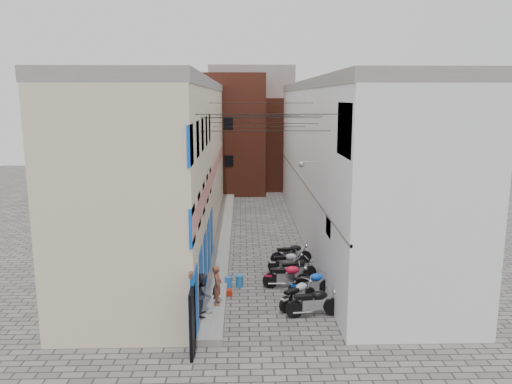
{
  "coord_description": "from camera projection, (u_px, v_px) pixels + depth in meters",
  "views": [
    {
      "loc": [
        -0.92,
        -15.17,
        8.07
      ],
      "look_at": [
        -0.18,
        11.46,
        3.0
      ],
      "focal_mm": 35.0,
      "sensor_mm": 36.0,
      "label": 1
    }
  ],
  "objects": [
    {
      "name": "water_jug_far",
      "position": [
        239.0,
        281.0,
        21.54
      ],
      "size": [
        0.35,
        0.35,
        0.51
      ],
      "primitive_type": "cylinder",
      "rotation": [
        0.0,
        0.0,
        -0.08
      ],
      "color": "#216AA8",
      "rests_on": "ground"
    },
    {
      "name": "building_left",
      "position": [
        170.0,
        162.0,
        28.17
      ],
      "size": [
        5.1,
        27.0,
        9.0
      ],
      "color": "beige",
      "rests_on": "ground"
    },
    {
      "name": "building_right",
      "position": [
        346.0,
        161.0,
        28.49
      ],
      "size": [
        5.94,
        26.0,
        9.0
      ],
      "color": "white",
      "rests_on": "ground"
    },
    {
      "name": "motorcycle_a",
      "position": [
        314.0,
        301.0,
        18.54
      ],
      "size": [
        2.19,
        0.93,
        1.23
      ],
      "primitive_type": null,
      "rotation": [
        0.0,
        0.0,
        -1.44
      ],
      "color": "black",
      "rests_on": "ground"
    },
    {
      "name": "ground",
      "position": [
        271.0,
        346.0,
        16.43
      ],
      "size": [
        90.0,
        90.0,
        0.0
      ],
      "primitive_type": "plane",
      "color": "#555250",
      "rests_on": "ground"
    },
    {
      "name": "building_far_concrete",
      "position": [
        251.0,
        124.0,
        48.79
      ],
      "size": [
        8.0,
        5.0,
        11.0
      ],
      "primitive_type": "cube",
      "color": "gray",
      "rests_on": "ground"
    },
    {
      "name": "motorcycle_d",
      "position": [
        287.0,
        275.0,
        21.32
      ],
      "size": [
        2.12,
        0.77,
        1.21
      ],
      "primitive_type": null,
      "rotation": [
        0.0,
        0.0,
        -1.63
      ],
      "color": "red",
      "rests_on": "ground"
    },
    {
      "name": "person_a",
      "position": [
        217.0,
        285.0,
        19.01
      ],
      "size": [
        0.38,
        0.57,
        1.54
      ],
      "primitive_type": "imported",
      "rotation": [
        0.0,
        0.0,
        1.55
      ],
      "color": "brown",
      "rests_on": "plinth"
    },
    {
      "name": "red_crate",
      "position": [
        228.0,
        292.0,
        20.65
      ],
      "size": [
        0.39,
        0.3,
        0.24
      ],
      "primitive_type": "cube",
      "rotation": [
        0.0,
        0.0,
        0.04
      ],
      "color": "#A5220B",
      "rests_on": "ground"
    },
    {
      "name": "motorcycle_f",
      "position": [
        287.0,
        261.0,
        23.39
      ],
      "size": [
        1.87,
        0.75,
        1.06
      ],
      "primitive_type": null,
      "rotation": [
        0.0,
        0.0,
        -1.48
      ],
      "color": "#A7A7AB",
      "rests_on": "ground"
    },
    {
      "name": "plinth",
      "position": [
        223.0,
        236.0,
        29.12
      ],
      "size": [
        0.9,
        26.0,
        0.25
      ],
      "primitive_type": "cube",
      "color": "gray",
      "rests_on": "ground"
    },
    {
      "name": "water_jug_near",
      "position": [
        228.0,
        282.0,
        21.45
      ],
      "size": [
        0.38,
        0.38,
        0.48
      ],
      "primitive_type": "cylinder",
      "rotation": [
        0.0,
        0.0,
        -0.27
      ],
      "color": "blue",
      "rests_on": "ground"
    },
    {
      "name": "person_b",
      "position": [
        204.0,
        294.0,
        18.09
      ],
      "size": [
        0.6,
        0.77,
        1.57
      ],
      "primitive_type": "imported",
      "rotation": [
        0.0,
        0.0,
        1.58
      ],
      "color": "#2C3142",
      "rests_on": "plinth"
    },
    {
      "name": "building_far_brick_left",
      "position": [
        230.0,
        134.0,
        42.94
      ],
      "size": [
        6.0,
        6.0,
        10.0
      ],
      "primitive_type": "cube",
      "color": "brown",
      "rests_on": "ground"
    },
    {
      "name": "overhead_wires",
      "position": [
        262.0,
        118.0,
        22.61
      ],
      "size": [
        5.8,
        13.02,
        1.32
      ],
      "color": "black",
      "rests_on": "ground"
    },
    {
      "name": "motorcycle_e",
      "position": [
        296.0,
        268.0,
        22.36
      ],
      "size": [
        1.95,
        0.9,
        1.09
      ],
      "primitive_type": null,
      "rotation": [
        0.0,
        0.0,
        -1.4
      ],
      "color": "black",
      "rests_on": "ground"
    },
    {
      "name": "far_shopfront",
      "position": [
        254.0,
        182.0,
        40.95
      ],
      "size": [
        2.0,
        0.3,
        2.4
      ],
      "primitive_type": "cube",
      "color": "black",
      "rests_on": "ground"
    },
    {
      "name": "motorcycle_g",
      "position": [
        291.0,
        253.0,
        24.37
      ],
      "size": [
        2.13,
        0.96,
        1.19
      ],
      "primitive_type": null,
      "rotation": [
        0.0,
        0.0,
        -1.41
      ],
      "color": "black",
      "rests_on": "ground"
    },
    {
      "name": "motorcycle_b",
      "position": [
        298.0,
        293.0,
        19.41
      ],
      "size": [
        1.88,
        1.77,
        1.14
      ],
      "primitive_type": null,
      "rotation": [
        0.0,
        0.0,
        -0.84
      ],
      "color": "#BAB9BF",
      "rests_on": "ground"
    },
    {
      "name": "motorcycle_c",
      "position": [
        311.0,
        282.0,
        20.5
      ],
      "size": [
        2.09,
        1.09,
        1.15
      ],
      "primitive_type": null,
      "rotation": [
        0.0,
        0.0,
        -1.33
      ],
      "color": "blue",
      "rests_on": "ground"
    },
    {
      "name": "building_far_brick_right",
      "position": [
        285.0,
        143.0,
        45.23
      ],
      "size": [
        5.0,
        6.0,
        8.0
      ],
      "primitive_type": "cube",
      "color": "brown",
      "rests_on": "ground"
    }
  ]
}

